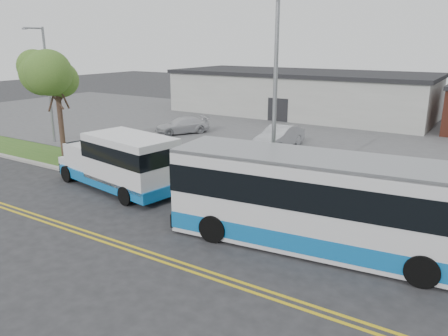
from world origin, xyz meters
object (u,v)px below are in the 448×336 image
Objects in this scene: tree_west at (56,76)px; pedestrian at (134,150)px; shuttle_bus at (122,161)px; streetlight_near at (275,88)px; parked_car_b at (182,125)px; streetlight_far at (47,81)px; transit_bus at (339,205)px; parked_car_a at (279,137)px.

pedestrian is (5.36, 0.80, -4.12)m from tree_west.
tree_west reaches higher than shuttle_bus.
parked_car_b is at bearing 141.92° from streetlight_near.
streetlight_far reaches higher than pedestrian.
streetlight_near reaches higher than tree_west.
tree_west is 1.58× the size of parked_car_b.
streetlight_near reaches higher than transit_bus.
transit_bus is (11.02, -0.65, 0.15)m from shuttle_bus.
streetlight_far reaches higher than parked_car_a.
transit_bus is at bearing -13.65° from streetlight_far.
streetlight_near reaches higher than streetlight_far.
streetlight_far is 4.44× the size of pedestrian.
shuttle_bus reaches higher than parked_car_b.
streetlight_near is at bearing -63.40° from parked_car_a.
transit_bus is at bearing 150.77° from pedestrian.
shuttle_bus is 1.66× the size of parked_car_a.
transit_bus reaches higher than parked_car_a.
pedestrian is at bearing 172.48° from streetlight_near.
transit_bus reaches higher than parked_car_b.
transit_bus is at bearing -10.05° from tree_west.
streetlight_far is 1.72× the size of parked_car_a.
parked_car_b is at bearing 51.30° from streetlight_far.
transit_bus is 21.46m from parked_car_b.
streetlight_far is at bearing 171.95° from streetlight_near.
tree_west is 19.59m from transit_bus.
streetlight_far is 13.27m from shuttle_bus.
streetlight_far reaches higher than tree_west.
shuttle_bus is 12.38m from parked_car_a.
tree_west reaches higher than transit_bus.
shuttle_bus is 11.04m from transit_bus.
streetlight_near is 8.26m from shuttle_bus.
parked_car_b is at bearing 135.89° from transit_bus.
transit_bus reaches higher than shuttle_bus.
tree_west is at bearing -70.11° from parked_car_b.
shuttle_bus is (-7.03, -2.24, -3.70)m from streetlight_near.
streetlight_near is at bearing -6.53° from parked_car_b.
pedestrian reaches higher than parked_car_b.
streetlight_far is at bearing -151.22° from parked_car_a.
parked_car_a is at bearing 29.14° from parked_car_b.
pedestrian is 0.41× the size of parked_car_b.
parked_car_a is 1.06× the size of parked_car_b.
parked_car_a is (-8.30, 12.71, -0.82)m from transit_bus.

